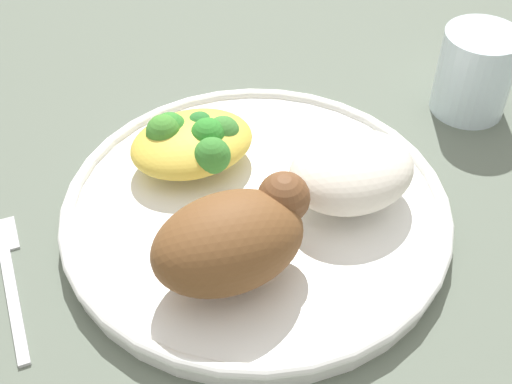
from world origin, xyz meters
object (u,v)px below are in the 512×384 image
mac_cheese_with_broccoli (193,141)px  fork (9,277)px  roasted_chicken (233,238)px  plate (256,210)px  water_glass (475,72)px  rice_pile (351,171)px

mac_cheese_with_broccoli → fork: 0.17m
roasted_chicken → mac_cheese_with_broccoli: roasted_chicken is taller
roasted_chicken → plate: bearing=52.4°
fork → water_glass: bearing=3.7°
rice_pile → water_glass: 0.18m
plate → mac_cheese_with_broccoli: (-0.02, 0.07, 0.03)m
plate → rice_pile: size_ratio=3.05×
plate → rice_pile: 0.08m
plate → rice_pile: (0.07, -0.02, 0.03)m
rice_pile → mac_cheese_with_broccoli: size_ratio=0.98×
rice_pile → water_glass: (0.17, 0.07, -0.00)m
fork → rice_pile: bearing=-9.7°
mac_cheese_with_broccoli → water_glass: 0.26m
plate → mac_cheese_with_broccoli: size_ratio=2.99×
plate → fork: 0.19m
fork → water_glass: size_ratio=1.82×
rice_pile → fork: (-0.25, 0.04, -0.04)m
plate → mac_cheese_with_broccoli: mac_cheese_with_broccoli is taller
rice_pile → water_glass: size_ratio=1.24×
roasted_chicken → rice_pile: size_ratio=1.18×
mac_cheese_with_broccoli → rice_pile: bearing=-43.8°
roasted_chicken → water_glass: 0.30m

